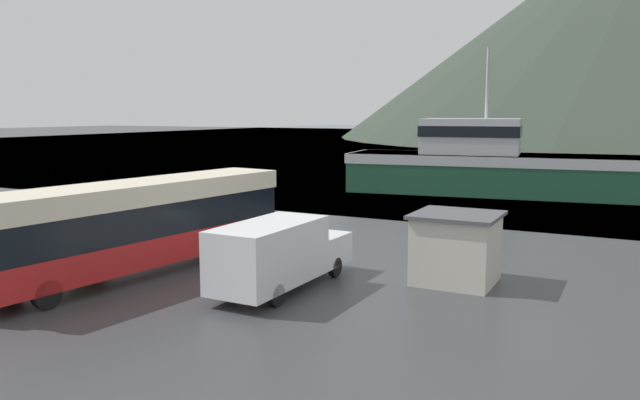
{
  "coord_description": "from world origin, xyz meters",
  "views": [
    {
      "loc": [
        13.44,
        -7.11,
        5.83
      ],
      "look_at": [
        1.03,
        17.08,
        2.0
      ],
      "focal_mm": 35.0,
      "sensor_mm": 36.0,
      "label": 1
    }
  ],
  "objects_px": {
    "delivery_van": "(279,253)",
    "dock_kiosk": "(456,248)",
    "storage_bin": "(86,243)",
    "tour_bus": "(141,222)",
    "fishing_boat": "(495,165)"
  },
  "relations": [
    {
      "from": "tour_bus",
      "to": "dock_kiosk",
      "type": "bearing_deg",
      "value": 28.07
    },
    {
      "from": "tour_bus",
      "to": "storage_bin",
      "type": "bearing_deg",
      "value": 177.95
    },
    {
      "from": "storage_bin",
      "to": "dock_kiosk",
      "type": "relative_size",
      "value": 0.47
    },
    {
      "from": "delivery_van",
      "to": "storage_bin",
      "type": "xyz_separation_m",
      "value": [
        -9.07,
        0.17,
        -0.56
      ]
    },
    {
      "from": "dock_kiosk",
      "to": "tour_bus",
      "type": "bearing_deg",
      "value": -159.5
    },
    {
      "from": "storage_bin",
      "to": "delivery_van",
      "type": "bearing_deg",
      "value": -1.07
    },
    {
      "from": "delivery_van",
      "to": "storage_bin",
      "type": "relative_size",
      "value": 4.81
    },
    {
      "from": "fishing_boat",
      "to": "storage_bin",
      "type": "bearing_deg",
      "value": -27.24
    },
    {
      "from": "delivery_van",
      "to": "dock_kiosk",
      "type": "xyz_separation_m",
      "value": [
        4.97,
        3.53,
        -0.02
      ]
    },
    {
      "from": "fishing_boat",
      "to": "dock_kiosk",
      "type": "height_order",
      "value": "fishing_boat"
    },
    {
      "from": "storage_bin",
      "to": "dock_kiosk",
      "type": "distance_m",
      "value": 14.45
    },
    {
      "from": "tour_bus",
      "to": "dock_kiosk",
      "type": "distance_m",
      "value": 11.3
    },
    {
      "from": "storage_bin",
      "to": "dock_kiosk",
      "type": "bearing_deg",
      "value": 13.46
    },
    {
      "from": "delivery_van",
      "to": "dock_kiosk",
      "type": "height_order",
      "value": "dock_kiosk"
    },
    {
      "from": "fishing_boat",
      "to": "dock_kiosk",
      "type": "bearing_deg",
      "value": 1.47
    }
  ]
}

